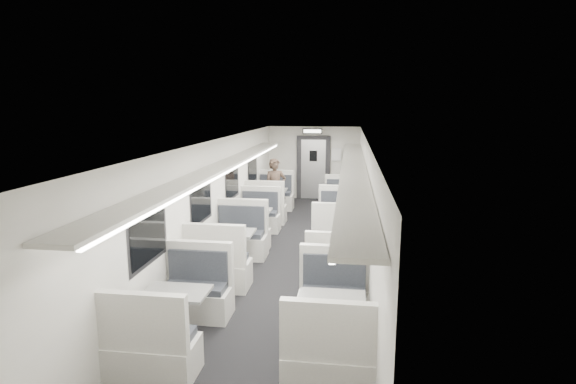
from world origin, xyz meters
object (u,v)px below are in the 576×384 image
(booth_right_d, at_px, (331,323))
(exit_sign, at_px, (312,131))
(vestibule_door, at_px, (313,168))
(booth_left_a, at_px, (271,202))
(booth_left_d, at_px, (177,316))
(booth_left_b, at_px, (253,224))
(booth_left_c, at_px, (230,251))
(passenger, at_px, (275,189))
(booth_right_c, at_px, (337,256))
(booth_right_a, at_px, (342,207))
(booth_right_b, at_px, (340,228))

(booth_right_d, distance_m, exit_sign, 9.17)
(vestibule_door, bearing_deg, booth_left_a, -112.24)
(booth_left_a, xyz_separation_m, vestibule_door, (1.00, 2.45, 0.65))
(booth_left_a, relative_size, booth_left_d, 1.06)
(booth_left_b, bearing_deg, booth_left_a, 90.00)
(vestibule_door, bearing_deg, booth_left_d, -96.03)
(booth_left_c, relative_size, passenger, 1.33)
(booth_left_c, bearing_deg, passenger, 87.47)
(booth_left_a, relative_size, vestibule_door, 1.03)
(passenger, relative_size, exit_sign, 2.67)
(booth_left_d, distance_m, exit_sign, 9.24)
(booth_left_b, distance_m, exit_sign, 4.83)
(booth_left_d, bearing_deg, booth_left_a, 90.00)
(booth_left_d, bearing_deg, booth_right_c, 53.16)
(booth_right_a, distance_m, vestibule_door, 3.02)
(booth_left_a, distance_m, booth_left_c, 4.39)
(booth_left_c, bearing_deg, booth_right_c, 0.85)
(booth_left_c, relative_size, booth_right_b, 1.00)
(booth_left_b, distance_m, booth_right_c, 2.82)
(booth_left_c, bearing_deg, booth_left_a, 90.00)
(booth_left_c, relative_size, booth_left_d, 1.07)
(booth_left_b, bearing_deg, booth_right_c, -44.87)
(booth_right_a, relative_size, vestibule_door, 0.99)
(booth_right_c, distance_m, exit_sign, 6.67)
(exit_sign, bearing_deg, booth_right_b, -77.39)
(booth_right_a, bearing_deg, booth_right_d, -90.00)
(vestibule_door, bearing_deg, exit_sign, -90.00)
(booth_left_a, height_order, booth_right_b, booth_right_b)
(booth_left_d, height_order, vestibule_door, vestibule_door)
(exit_sign, bearing_deg, booth_right_a, -66.34)
(booth_left_a, height_order, vestibule_door, vestibule_door)
(booth_right_a, bearing_deg, booth_left_b, -134.43)
(booth_right_c, relative_size, passenger, 1.23)
(vestibule_door, bearing_deg, booth_right_d, -83.93)
(booth_left_a, distance_m, booth_right_d, 7.23)
(booth_left_b, height_order, booth_right_c, booth_left_b)
(booth_right_a, bearing_deg, booth_right_b, -90.00)
(booth_left_a, bearing_deg, vestibule_door, 67.76)
(booth_left_a, xyz_separation_m, booth_right_c, (2.00, -4.36, -0.02))
(booth_left_d, height_order, booth_right_a, booth_right_a)
(booth_right_b, distance_m, vestibule_door, 5.10)
(booth_left_d, bearing_deg, booth_right_a, 73.38)
(booth_right_b, bearing_deg, booth_left_d, -113.90)
(booth_left_b, relative_size, booth_left_d, 1.00)
(booth_left_d, relative_size, exit_sign, 3.30)
(booth_left_c, relative_size, booth_right_a, 1.05)
(booth_right_d, distance_m, vestibule_door, 9.47)
(booth_right_a, distance_m, passenger, 1.88)
(booth_left_c, height_order, booth_right_a, booth_left_c)
(booth_left_a, relative_size, passenger, 1.31)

